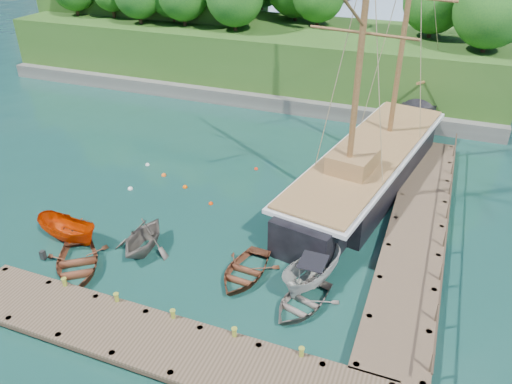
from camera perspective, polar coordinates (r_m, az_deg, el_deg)
ground at (r=27.93m, az=-7.74°, el=-7.05°), size 160.00×160.00×0.00m
dock_near at (r=22.73m, az=-11.20°, el=-16.50°), size 20.00×3.20×1.10m
dock_east at (r=30.84m, az=18.03°, el=-3.49°), size 3.20×24.00×1.10m
bollard_0 at (r=26.80m, az=-20.73°, el=-10.93°), size 0.26×0.26×0.45m
bollard_1 at (r=25.18m, az=-15.40°, el=-12.92°), size 0.26×0.26×0.45m
bollard_2 at (r=23.84m, az=-9.30°, el=-15.02°), size 0.26×0.26×0.45m
bollard_3 at (r=22.81m, az=-2.44°, el=-17.14°), size 0.26×0.26×0.45m
bollard_4 at (r=22.15m, az=5.12°, el=-19.16°), size 0.26×0.26×0.45m
rowboat_0 at (r=28.28m, az=-19.67°, el=-8.28°), size 5.38×5.63×0.95m
rowboat_1 at (r=28.71m, az=-12.63°, el=-6.42°), size 3.53×4.01×1.99m
rowboat_2 at (r=26.23m, az=-1.34°, el=-9.57°), size 3.17×4.26×0.85m
rowboat_3 at (r=24.63m, az=5.21°, el=-12.87°), size 3.75×4.49×0.80m
motorboat_orange at (r=30.64m, az=-20.45°, el=-5.20°), size 4.36×2.12×1.62m
cabin_boat_white at (r=25.90m, az=6.35°, el=-10.38°), size 2.91×4.81×1.74m
schooner at (r=34.57m, az=12.66°, el=2.42°), size 8.40×27.02×19.86m
mooring_buoy_0 at (r=34.76m, az=-14.16°, el=0.32°), size 0.35×0.35×0.35m
mooring_buoy_1 at (r=34.25m, az=-8.11°, el=0.52°), size 0.32×0.32×0.32m
mooring_buoy_2 at (r=32.18m, az=-5.18°, el=-1.38°), size 0.30×0.30×0.30m
mooring_buoy_3 at (r=31.60m, az=2.89°, el=-1.92°), size 0.34×0.34×0.34m
mooring_buoy_4 at (r=36.00m, az=-10.49°, el=1.85°), size 0.35×0.35×0.35m
mooring_buoy_5 at (r=36.27m, az=0.01°, el=2.62°), size 0.28×0.28×0.28m
mooring_buoy_6 at (r=37.71m, az=-12.29°, el=3.01°), size 0.32×0.32×0.32m
headland at (r=57.21m, az=-4.58°, el=18.73°), size 51.00×19.31×12.90m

